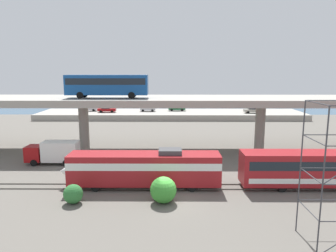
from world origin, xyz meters
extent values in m
plane|color=#605B54|center=(0.00, 0.00, 0.00)|extent=(260.00, 260.00, 0.00)
cube|color=#59544C|center=(0.00, 3.28, 0.06)|extent=(110.00, 0.12, 0.12)
cube|color=#59544C|center=(0.00, 4.72, 0.06)|extent=(110.00, 0.12, 0.12)
cube|color=maroon|center=(-2.97, 4.00, 2.08)|extent=(15.91, 3.00, 3.20)
cube|color=white|center=(-2.97, 4.00, 2.66)|extent=(15.91, 3.04, 0.77)
cone|color=white|center=(-10.92, 4.00, 1.76)|extent=(2.17, 2.85, 2.85)
cube|color=black|center=(-9.29, 4.00, 2.98)|extent=(2.17, 2.70, 1.02)
cube|color=#3F3F42|center=(-0.26, 4.00, 3.93)|extent=(2.40, 1.80, 0.50)
cylinder|color=black|center=(-7.94, 2.65, 0.48)|extent=(0.96, 0.18, 0.96)
cylinder|color=black|center=(-7.94, 5.35, 0.48)|extent=(0.96, 0.18, 0.96)
cylinder|color=black|center=(2.00, 2.65, 0.48)|extent=(0.96, 0.18, 0.96)
cylinder|color=black|center=(2.00, 5.35, 0.48)|extent=(0.96, 0.18, 0.96)
cylinder|color=black|center=(11.27, 2.65, 0.46)|extent=(0.92, 0.18, 0.92)
cylinder|color=black|center=(11.27, 5.35, 0.46)|extent=(0.92, 0.18, 0.92)
cube|color=#9E998E|center=(0.00, 20.00, 7.72)|extent=(96.00, 10.87, 1.02)
cylinder|color=#9E998E|center=(-13.60, 20.00, 3.60)|extent=(1.50, 1.50, 7.21)
cylinder|color=#9E998E|center=(13.60, 20.00, 3.60)|extent=(1.50, 1.50, 7.21)
cube|color=#14478C|center=(-9.57, 18.77, 10.18)|extent=(12.00, 2.55, 2.90)
cube|color=black|center=(-9.57, 18.77, 10.70)|extent=(11.52, 2.59, 0.93)
cube|color=black|center=(-15.52, 18.77, 10.53)|extent=(0.08, 2.30, 1.74)
cylinder|color=black|center=(-13.29, 17.56, 8.73)|extent=(1.00, 0.26, 1.00)
cylinder|color=black|center=(-13.29, 19.98, 8.73)|extent=(1.00, 0.26, 1.00)
cylinder|color=black|center=(-5.85, 17.56, 8.73)|extent=(1.00, 0.26, 1.00)
cylinder|color=black|center=(-5.85, 19.98, 8.73)|extent=(1.00, 0.26, 1.00)
cube|color=maroon|center=(-18.28, 12.50, 1.44)|extent=(2.00, 2.30, 2.00)
cube|color=silver|center=(-14.78, 12.50, 1.74)|extent=(4.60, 2.30, 2.60)
cylinder|color=black|center=(-17.99, 11.41, 0.44)|extent=(0.88, 0.28, 0.88)
cylinder|color=black|center=(-17.99, 13.60, 0.44)|extent=(0.88, 0.28, 0.88)
cylinder|color=black|center=(-13.77, 11.41, 0.44)|extent=(0.88, 0.28, 0.88)
cylinder|color=black|center=(-13.77, 13.60, 0.44)|extent=(0.88, 0.28, 0.88)
cylinder|color=#38383D|center=(9.54, -5.33, 5.09)|extent=(0.10, 0.10, 10.18)
cylinder|color=#38383D|center=(9.54, -8.86, 5.09)|extent=(0.10, 0.10, 10.18)
cylinder|color=#38383D|center=(11.30, -5.33, 2.55)|extent=(3.53, 0.07, 0.07)
cylinder|color=#38383D|center=(9.54, -7.10, 2.55)|extent=(0.07, 3.53, 0.07)
cylinder|color=#38383D|center=(11.30, -5.33, 5.09)|extent=(3.53, 0.07, 0.07)
cylinder|color=#38383D|center=(9.54, -7.10, 5.09)|extent=(0.07, 3.53, 0.07)
cylinder|color=#38383D|center=(11.30, -5.33, 7.64)|extent=(3.53, 0.07, 0.07)
cylinder|color=#38383D|center=(9.54, -7.10, 7.64)|extent=(0.07, 3.53, 0.07)
cylinder|color=#38383D|center=(11.30, -5.33, 10.18)|extent=(3.53, 0.07, 0.07)
cylinder|color=#38383D|center=(9.54, -7.10, 10.18)|extent=(0.07, 3.53, 0.07)
cube|color=#9E998E|center=(0.00, 55.00, 0.74)|extent=(68.56, 13.37, 1.47)
cube|color=#9E998C|center=(20.94, 52.38, 2.14)|extent=(4.70, 1.79, 0.70)
cube|color=#1E232B|center=(20.70, 52.38, 2.73)|extent=(2.07, 1.57, 0.48)
cylinder|color=black|center=(22.39, 53.23, 1.79)|extent=(0.64, 0.20, 0.64)
cylinder|color=black|center=(22.39, 51.54, 1.79)|extent=(0.64, 0.20, 0.64)
cylinder|color=black|center=(19.48, 53.23, 1.79)|extent=(0.64, 0.20, 0.64)
cylinder|color=black|center=(19.48, 51.54, 1.79)|extent=(0.64, 0.20, 0.64)
cube|color=#0C4C26|center=(22.54, 58.29, 2.14)|extent=(4.08, 1.84, 0.70)
cube|color=#1E232B|center=(22.34, 58.29, 2.73)|extent=(1.79, 1.62, 0.48)
cylinder|color=black|center=(23.80, 59.16, 1.79)|extent=(0.64, 0.20, 0.64)
cylinder|color=black|center=(23.80, 57.41, 1.79)|extent=(0.64, 0.20, 0.64)
cylinder|color=black|center=(21.28, 59.16, 1.79)|extent=(0.64, 0.20, 0.64)
cylinder|color=black|center=(21.28, 57.41, 1.79)|extent=(0.64, 0.20, 0.64)
cube|color=#B7B7BC|center=(-21.99, 56.19, 2.14)|extent=(4.52, 1.78, 0.70)
cube|color=#1E232B|center=(-21.77, 56.19, 2.73)|extent=(1.99, 1.57, 0.48)
cylinder|color=black|center=(-23.40, 55.34, 1.79)|extent=(0.64, 0.20, 0.64)
cylinder|color=black|center=(-23.40, 57.03, 1.79)|extent=(0.64, 0.20, 0.64)
cylinder|color=black|center=(-20.59, 55.34, 1.79)|extent=(0.64, 0.20, 0.64)
cylinder|color=black|center=(-20.59, 57.03, 1.79)|extent=(0.64, 0.20, 0.64)
cube|color=#0C4C26|center=(1.56, 56.86, 2.14)|extent=(4.53, 1.86, 0.70)
cube|color=#1E232B|center=(1.33, 56.86, 2.73)|extent=(1.99, 1.63, 0.48)
cylinder|color=black|center=(2.96, 57.74, 1.79)|extent=(0.64, 0.20, 0.64)
cylinder|color=black|center=(2.96, 55.98, 1.79)|extent=(0.64, 0.20, 0.64)
cylinder|color=black|center=(0.15, 57.74, 1.79)|extent=(0.64, 0.20, 0.64)
cylinder|color=black|center=(0.15, 55.98, 1.79)|extent=(0.64, 0.20, 0.64)
cube|color=maroon|center=(-16.70, 53.73, 2.14)|extent=(4.65, 1.83, 0.70)
cube|color=#1E232B|center=(-16.93, 53.73, 2.73)|extent=(2.04, 1.61, 0.48)
cylinder|color=black|center=(-15.26, 54.60, 1.79)|extent=(0.64, 0.20, 0.64)
cylinder|color=black|center=(-15.26, 52.86, 1.79)|extent=(0.64, 0.20, 0.64)
cylinder|color=black|center=(-18.14, 54.60, 1.79)|extent=(0.64, 0.20, 0.64)
cylinder|color=black|center=(-18.14, 52.86, 1.79)|extent=(0.64, 0.20, 0.64)
cube|color=#B7B7BC|center=(-6.17, 55.59, 2.14)|extent=(4.02, 1.79, 0.70)
cube|color=#1E232B|center=(-5.97, 55.59, 2.73)|extent=(1.77, 1.58, 0.48)
cylinder|color=black|center=(-7.41, 54.74, 1.79)|extent=(0.64, 0.20, 0.64)
cylinder|color=black|center=(-7.41, 56.44, 1.79)|extent=(0.64, 0.20, 0.64)
cylinder|color=black|center=(-4.92, 54.74, 1.79)|extent=(0.64, 0.20, 0.64)
cylinder|color=black|center=(-4.92, 56.44, 1.79)|extent=(0.64, 0.20, 0.64)
cube|color=#385B7A|center=(0.00, 78.00, 0.00)|extent=(140.00, 36.00, 0.01)
sphere|color=#2E6E33|center=(-9.35, -0.24, 0.91)|extent=(1.82, 1.82, 1.82)
sphere|color=#378A2F|center=(-0.90, -0.03, 1.25)|extent=(2.50, 2.50, 2.50)
camera|label=1|loc=(-0.28, -28.44, 12.36)|focal=34.11mm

